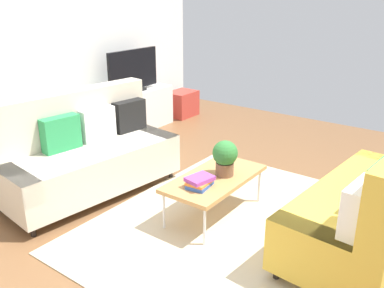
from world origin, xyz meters
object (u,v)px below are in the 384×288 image
tv_console (134,111)px  vase_0 (103,93)px  table_book_0 (200,185)px  coffee_table (215,179)px  potted_plant (225,156)px  storage_trunk (182,104)px  vase_1 (112,91)px  couch_beige (87,153)px  bottle_0 (124,88)px  couch_green (377,205)px  bottle_1 (129,88)px  tv (133,71)px

tv_console → vase_0: bearing=175.1°
tv_console → table_book_0: (-1.75, -2.52, 0.12)m
coffee_table → potted_plant: (0.09, -0.05, 0.22)m
storage_trunk → vase_1: size_ratio=3.64×
couch_beige → tv_console: bearing=-142.6°
couch_beige → bottle_0: (1.63, 1.05, 0.29)m
couch_beige → storage_trunk: (2.96, 0.99, -0.23)m
coffee_table → tv_console: tv_console is taller
couch_green → bottle_1: size_ratio=11.57×
couch_beige → table_book_0: couch_beige is taller
bottle_0 → couch_beige: bearing=-147.1°
vase_0 → table_book_0: bearing=-114.5°
table_book_0 → vase_0: size_ratio=1.77×
tv_console → storage_trunk: (1.10, -0.10, -0.10)m
coffee_table → vase_1: bearing=66.8°
tv → coffee_table: bearing=-120.8°
couch_beige → bottle_0: size_ratio=9.90×
couch_green → tv: 4.13m
table_book_0 → vase_0: 2.84m
tv → bottle_0: tv is taller
tv → bottle_1: size_ratio=5.90×
tv → bottle_1: tv is taller
storage_trunk → potted_plant: (-2.50, -2.47, 0.39)m
storage_trunk → vase_1: bearing=174.2°
tv_console → tv: tv is taller
couch_green → vase_1: bearing=83.1°
table_book_0 → vase_0: (1.17, 2.57, 0.27)m
bottle_0 → bottle_1: bearing=0.0°
coffee_table → couch_beige: bearing=104.9°
tv → vase_1: size_ratio=7.00×
potted_plant → coffee_table: bearing=148.3°
vase_1 → bottle_0: size_ratio=0.71×
vase_1 → vase_0: bearing=180.0°
couch_green → potted_plant: size_ratio=5.56×
couch_green → potted_plant: 1.39m
vase_1 → bottle_1: bottle_1 is taller
couch_beige → tv_console: (1.86, 1.09, -0.13)m
tv → table_book_0: tv is taller
couch_green → potted_plant: (-0.19, 1.37, 0.17)m
bottle_1 → potted_plant: bearing=-116.6°
coffee_table → vase_1: (1.10, 2.56, 0.32)m
couch_green → vase_1: couch_green is taller
tv → bottle_1: (-0.13, -0.02, -0.23)m
couch_beige → vase_0: couch_beige is taller
storage_trunk → bottle_1: 1.33m
coffee_table → tv_console: bearing=59.4°
tv_console → tv: 0.63m
storage_trunk → vase_0: size_ratio=3.84×
coffee_table → potted_plant: bearing=-31.7°
potted_plant → vase_1: vase_1 is taller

